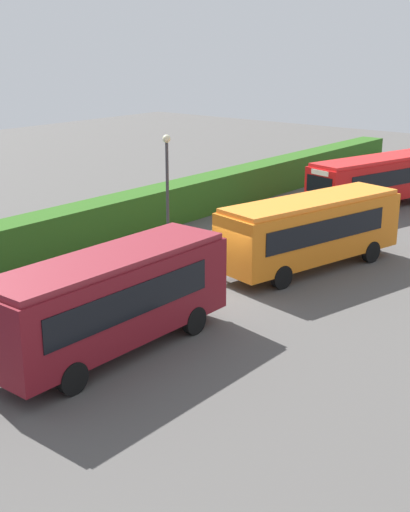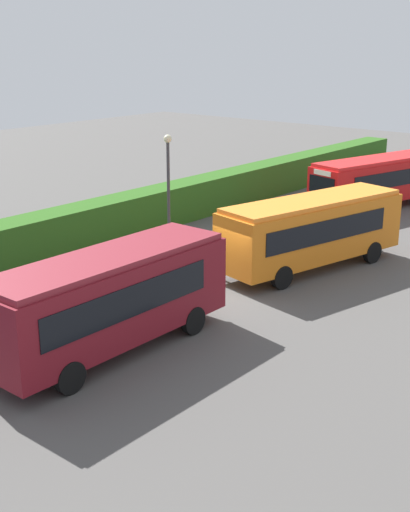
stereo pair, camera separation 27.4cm
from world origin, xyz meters
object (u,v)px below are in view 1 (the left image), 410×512
Objects in this scene: bus_orange at (311,228)px; traffic_cone at (390,182)px; bus_red at (375,179)px; person_center at (94,293)px; bus_maroon at (112,297)px; lamppost at (167,184)px; person_left at (61,307)px.

bus_orange is 15.83× the size of traffic_cone.
bus_red is 22.44m from person_center.
bus_red is at bearing 5.73° from bus_maroon.
lamppost is at bearing -173.84° from person_center.
bus_maroon is at bearing -171.77° from traffic_cone.
bus_orange reaches higher than bus_red.
person_left is at bearing 13.86° from bus_red.
person_center is at bearing -176.32° from traffic_cone.
person_center is at bearing 14.10° from bus_red.
bus_red is at bearing 165.16° from person_center.
bus_maroon is at bearing 44.81° from person_center.
person_center is (1.50, 2.55, -0.92)m from bus_maroon.
bus_red is at bearing -9.87° from lamppost.
lamppost reaches higher than bus_red.
bus_red is 16.23× the size of traffic_cone.
person_left is (0.03, 2.65, -1.02)m from bus_maroon.
bus_orange reaches higher than traffic_cone.
bus_red reaches higher than traffic_cone.
person_center is at bearing 59.28° from bus_maroon.
lamppost is (-22.10, 0.75, 3.29)m from traffic_cone.
lamppost is (8.41, 5.17, 1.70)m from bus_maroon.
bus_maroon is 1.55× the size of lamppost.
bus_maroon is at bearing 20.19° from bus_red.
bus_maroon is at bearing -72.58° from person_left.
person_left is (-11.44, 3.18, -0.97)m from bus_orange.
lamppost is (8.37, 2.52, 2.72)m from person_left.
bus_maroon reaches higher than person_center.
bus_red is (12.46, 3.00, -0.07)m from bus_orange.
person_left is 1.48m from person_center.
bus_maroon is 5.37× the size of person_left.
traffic_cone is 0.10× the size of lamppost.
person_left is (-23.90, 0.18, -0.90)m from bus_red.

